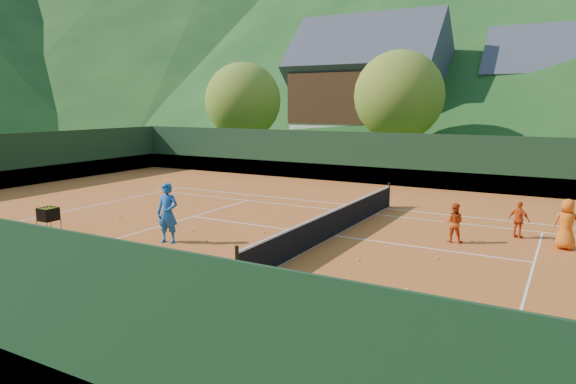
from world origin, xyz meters
The scene contains 33 objects.
ground centered at (0.00, 0.00, 0.00)m, with size 400.00×400.00×0.00m, color #2E5119.
clay_court centered at (0.00, 0.00, 0.01)m, with size 40.00×24.00×0.02m, color #B4531D.
coach centered at (-4.49, -3.54, 1.03)m, with size 0.73×0.48×2.02m, color #1854A2.
student_a centered at (3.83, 1.19, 0.69)m, with size 0.65×0.50×1.33m, color #D54A12.
student_b centered at (5.68, 2.83, 0.66)m, with size 0.75×0.31×1.28m, color #E34D14.
student_c centered at (7.13, 2.04, 0.84)m, with size 0.80×0.52×1.64m, color orange.
tennis_ball_0 centered at (1.85, -2.36, 0.05)m, with size 0.07×0.07×0.07m, color #C2D623.
tennis_ball_1 centered at (3.81, -4.07, 0.05)m, with size 0.07×0.07×0.07m, color #C2D623.
tennis_ball_4 centered at (-2.36, -0.91, 0.05)m, with size 0.07×0.07×0.07m, color #C2D623.
tennis_ball_5 centered at (1.51, -5.07, 0.05)m, with size 0.07×0.07×0.07m, color #C2D623.
tennis_ball_6 centered at (5.62, -7.16, 0.05)m, with size 0.07×0.07×0.07m, color #C2D623.
tennis_ball_7 centered at (-8.93, -1.58, 0.05)m, with size 0.07×0.07×0.07m, color #C2D623.
tennis_ball_8 centered at (2.42, -8.98, 0.05)m, with size 0.07×0.07×0.07m, color #C2D623.
tennis_ball_10 centered at (-0.49, -8.21, 0.05)m, with size 0.07×0.07×0.07m, color #C2D623.
tennis_ball_11 centered at (-3.39, -2.89, 0.05)m, with size 0.07×0.07×0.07m, color #C2D623.
tennis_ball_12 centered at (-4.76, -1.93, 0.05)m, with size 0.07×0.07×0.07m, color #C2D623.
tennis_ball_13 centered at (-1.37, -6.30, 0.05)m, with size 0.07×0.07×0.07m, color #C2D623.
tennis_ball_14 centered at (3.92, -8.48, 0.05)m, with size 0.07×0.07×0.07m, color #C2D623.
tennis_ball_15 centered at (-0.14, -3.87, 0.05)m, with size 0.07×0.07×0.07m, color #C2D623.
tennis_ball_16 centered at (3.82, -1.05, 0.05)m, with size 0.07×0.07×0.07m, color #C2D623.
tennis_ball_17 centered at (-8.51, -6.19, 0.05)m, with size 0.07×0.07×0.07m, color #C2D623.
tennis_ball_18 centered at (2.31, -8.11, 0.05)m, with size 0.07×0.07×0.07m, color #C2D623.
tennis_ball_19 centered at (3.27, -8.16, 0.05)m, with size 0.07×0.07×0.07m, color #C2D623.
tennis_ball_20 centered at (-3.68, -7.85, 0.05)m, with size 0.07×0.07×0.07m, color #C2D623.
tennis_ball_21 centered at (-1.73, -3.09, 0.05)m, with size 0.07×0.07×0.07m, color #C2D623.
court_lines centered at (0.00, 0.00, 0.02)m, with size 23.83×11.03×0.00m.
tennis_net centered at (0.00, 0.00, 0.52)m, with size 0.10×12.07×1.10m.
perimeter_fence centered at (0.00, 0.00, 1.27)m, with size 40.40×24.24×3.00m.
ball_hopper centered at (-8.81, -4.89, 0.77)m, with size 0.57×0.57×1.00m.
chalet_left centered at (-10.00, 30.00, 5.65)m, with size 13.80×9.93×12.92m.
chalet_mid centered at (6.00, 34.00, 4.99)m, with size 12.65×8.82×11.45m.
tree_a centered at (-16.00, 18.00, 4.87)m, with size 6.00×6.00×7.88m.
tree_b centered at (-4.00, 20.00, 5.19)m, with size 6.40×6.40×8.40m.
Camera 1 is at (7.14, -16.15, 4.60)m, focal length 32.00 mm.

